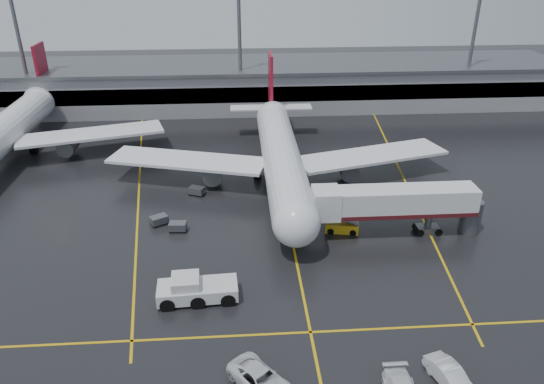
{
  "coord_description": "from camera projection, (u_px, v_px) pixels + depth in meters",
  "views": [
    {
      "loc": [
        -5.82,
        -56.61,
        30.97
      ],
      "look_at": [
        -2.0,
        -2.0,
        4.0
      ],
      "focal_mm": 33.85,
      "sensor_mm": 36.0,
      "label": 1
    }
  ],
  "objects": [
    {
      "name": "baggage_cart_a",
      "position": [
        178.0,
        226.0,
        60.44
      ],
      "size": [
        2.08,
        1.43,
        1.12
      ],
      "color": "#595B60",
      "rests_on": "ground"
    },
    {
      "name": "baggage_cart_b",
      "position": [
        159.0,
        220.0,
        61.85
      ],
      "size": [
        2.38,
        2.13,
        1.12
      ],
      "color": "#595B60",
      "rests_on": "ground"
    },
    {
      "name": "apron_line_stop",
      "position": [
        311.0,
        332.0,
        45.01
      ],
      "size": [
        60.0,
        0.25,
        0.02
      ],
      "primitive_type": "cube",
      "color": "gold",
      "rests_on": "ground"
    },
    {
      "name": "jet_bridge",
      "position": [
        396.0,
        204.0,
        58.34
      ],
      "size": [
        19.9,
        3.4,
        6.05
      ],
      "color": "silver",
      "rests_on": "ground"
    },
    {
      "name": "apron_line_centre",
      "position": [
        287.0,
        213.0,
        64.7
      ],
      "size": [
        0.25,
        90.0,
        0.02
      ],
      "primitive_type": "cube",
      "color": "gold",
      "rests_on": "ground"
    },
    {
      "name": "pushback_tractor",
      "position": [
        195.0,
        290.0,
        48.73
      ],
      "size": [
        7.74,
        3.65,
        2.71
      ],
      "color": "silver",
      "rests_on": "ground"
    },
    {
      "name": "baggage_cart_c",
      "position": [
        197.0,
        191.0,
        69.06
      ],
      "size": [
        2.35,
        1.99,
        1.12
      ],
      "color": "#595B60",
      "rests_on": "ground"
    },
    {
      "name": "belt_loader",
      "position": [
        342.0,
        227.0,
        60.38
      ],
      "size": [
        4.13,
        2.46,
        2.46
      ],
      "color": "gold",
      "rests_on": "ground"
    },
    {
      "name": "service_van_c",
      "position": [
        451.0,
        377.0,
        39.33
      ],
      "size": [
        3.12,
        5.22,
        1.62
      ],
      "primitive_type": "imported",
      "rotation": [
        0.0,
        0.0,
        0.3
      ],
      "color": "silver",
      "rests_on": "ground"
    },
    {
      "name": "light_mast_right",
      "position": [
        474.0,
        36.0,
        98.4
      ],
      "size": [
        3.0,
        1.2,
        25.45
      ],
      "color": "#595B60",
      "rests_on": "ground"
    },
    {
      "name": "service_van_a",
      "position": [
        261.0,
        380.0,
        39.09
      ],
      "size": [
        5.72,
        6.25,
        1.62
      ],
      "primitive_type": "imported",
      "rotation": [
        0.0,
        0.0,
        0.67
      ],
      "color": "silver",
      "rests_on": "ground"
    },
    {
      "name": "main_airliner",
      "position": [
        280.0,
        153.0,
        71.52
      ],
      "size": [
        48.8,
        45.6,
        14.1
      ],
      "color": "silver",
      "rests_on": "ground"
    },
    {
      "name": "light_mast_mid",
      "position": [
        240.0,
        38.0,
        95.58
      ],
      "size": [
        3.0,
        1.2,
        25.45
      ],
      "color": "#595B60",
      "rests_on": "ground"
    },
    {
      "name": "apron_line_right",
      "position": [
        403.0,
        176.0,
        74.78
      ],
      "size": [
        7.57,
        69.64,
        0.02
      ],
      "primitive_type": "cube",
      "rotation": [
        0.0,
        0.0,
        -0.1
      ],
      "color": "gold",
      "rests_on": "ground"
    },
    {
      "name": "apron_line_left",
      "position": [
        139.0,
        184.0,
        72.4
      ],
      "size": [
        9.99,
        69.35,
        0.02
      ],
      "primitive_type": "cube",
      "rotation": [
        0.0,
        0.0,
        0.14
      ],
      "color": "gold",
      "rests_on": "ground"
    },
    {
      "name": "terminal",
      "position": [
        265.0,
        84.0,
        105.69
      ],
      "size": [
        122.0,
        19.0,
        8.6
      ],
      "color": "gray",
      "rests_on": "ground"
    },
    {
      "name": "second_airliner",
      "position": [
        5.0,
        132.0,
        79.63
      ],
      "size": [
        48.8,
        45.6,
        14.1
      ],
      "color": "silver",
      "rests_on": "ground"
    },
    {
      "name": "light_mast_left",
      "position": [
        19.0,
        41.0,
        93.08
      ],
      "size": [
        3.0,
        1.2,
        25.45
      ],
      "color": "#595B60",
      "rests_on": "ground"
    },
    {
      "name": "ground",
      "position": [
        287.0,
        213.0,
        64.7
      ],
      "size": [
        220.0,
        220.0,
        0.0
      ],
      "primitive_type": "plane",
      "color": "black",
      "rests_on": "ground"
    }
  ]
}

